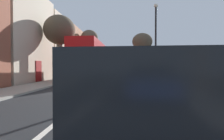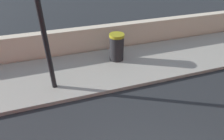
# 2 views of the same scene
# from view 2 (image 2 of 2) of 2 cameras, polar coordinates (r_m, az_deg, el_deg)

# --- Properties ---
(sidewalk_right) EXTENTS (2.60, 60.00, 0.12)m
(sidewalk_right) POSITION_cam_2_polar(r_m,az_deg,el_deg) (6.84, -5.79, -0.14)
(sidewalk_right) COLOR gray
(sidewalk_right) RESTS_ON ground
(boundary_wall_right) EXTENTS (0.36, 54.00, 1.05)m
(boundary_wall_right) POSITION_cam_2_polar(r_m,az_deg,el_deg) (7.97, -8.57, 8.49)
(boundary_wall_right) COLOR beige
(boundary_wall_right) RESTS_ON ground
(litter_bin_right) EXTENTS (0.55, 0.55, 1.01)m
(litter_bin_right) POSITION_cam_2_polar(r_m,az_deg,el_deg) (7.14, 1.37, 6.78)
(litter_bin_right) COLOR black
(litter_bin_right) RESTS_ON sidewalk_right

